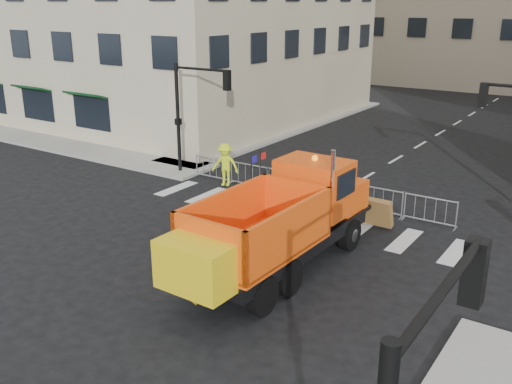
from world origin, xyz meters
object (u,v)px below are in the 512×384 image
Objects in this scene: plow_truck at (279,221)px; cop_c at (321,196)px; cop_b at (331,186)px; worker at (225,165)px; cop_a at (330,194)px.

plow_truck reaches higher than cop_c.
cop_b is 5.24m from worker.
cop_b is (-1.25, 6.09, -0.71)m from plow_truck.
cop_a is 1.01m from cop_b.
cop_c reaches higher than cop_a.
cop_b is 0.97× the size of cop_c.
worker is at bearing -13.60° from cop_a.
worker is at bearing -56.54° from cop_c.
cop_a reaches higher than cop_b.
cop_c is (-0.97, 4.66, -0.67)m from plow_truck.
plow_truck is at bearing -57.74° from worker.
plow_truck is at bearing 92.98° from cop_a.
cop_a is at bearing -150.00° from cop_c.
plow_truck reaches higher than worker.
plow_truck is at bearing 58.20° from cop_c.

